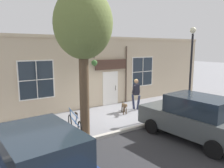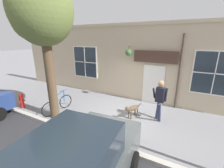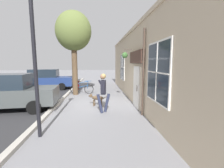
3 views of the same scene
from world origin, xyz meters
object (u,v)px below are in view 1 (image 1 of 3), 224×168
object	(u,v)px
street_tree_by_curb	(83,27)
parked_car_mid_block	(194,118)
dog_on_leash	(124,106)
street_lamp	(191,57)
pedestrian_walking	(136,91)
parked_car_nearest_curb	(39,165)
leaning_bicycle	(75,125)
fire_hydrant	(29,140)

from	to	relation	value
street_tree_by_curb	parked_car_mid_block	bearing A→B (deg)	53.03
dog_on_leash	parked_car_mid_block	distance (m)	4.25
street_tree_by_curb	street_lamp	size ratio (longest dim) A/B	1.25
parked_car_mid_block	street_lamp	bearing A→B (deg)	130.36
pedestrian_walking	parked_car_mid_block	world-z (taller)	pedestrian_walking
dog_on_leash	parked_car_nearest_curb	distance (m)	7.27
pedestrian_walking	parked_car_mid_block	distance (m)	4.61
dog_on_leash	leaning_bicycle	bearing A→B (deg)	-71.81
dog_on_leash	street_tree_by_curb	size ratio (longest dim) A/B	0.17
pedestrian_walking	parked_car_nearest_curb	size ratio (longest dim) A/B	0.41
street_tree_by_curb	parked_car_mid_block	xyz separation A→B (m)	(2.59, 3.45, -3.44)
parked_car_mid_block	leaning_bicycle	bearing A→B (deg)	-129.96
pedestrian_walking	parked_car_mid_block	size ratio (longest dim) A/B	0.41
street_tree_by_curb	fire_hydrant	xyz separation A→B (m)	(0.05, -2.21, -3.93)
parked_car_mid_block	parked_car_nearest_curb	bearing A→B (deg)	-88.04
parked_car_nearest_curb	parked_car_mid_block	xyz separation A→B (m)	(-0.21, 6.03, 0.00)
leaning_bicycle	parked_car_nearest_curb	distance (m)	4.07
leaning_bicycle	fire_hydrant	distance (m)	2.04
dog_on_leash	parked_car_nearest_curb	bearing A→B (deg)	-52.47
parked_car_nearest_curb	street_lamp	distance (m)	9.61
pedestrian_walking	dog_on_leash	size ratio (longest dim) A/B	1.77
street_tree_by_curb	leaning_bicycle	distance (m)	3.98
dog_on_leash	street_lamp	xyz separation A→B (m)	(1.72, 3.21, 2.62)
leaning_bicycle	street_lamp	bearing A→B (deg)	84.83
dog_on_leash	street_tree_by_curb	xyz separation A→B (m)	(1.62, -3.17, 3.89)
pedestrian_walking	parked_car_nearest_curb	world-z (taller)	pedestrian_walking
street_lamp	fire_hydrant	xyz separation A→B (m)	(-0.05, -8.59, -2.66)
parked_car_nearest_curb	fire_hydrant	world-z (taller)	parked_car_nearest_curb
fire_hydrant	dog_on_leash	bearing A→B (deg)	107.27
street_lamp	fire_hydrant	distance (m)	8.99
dog_on_leash	leaning_bicycle	xyz separation A→B (m)	(1.12, -3.42, -0.06)
street_tree_by_curb	street_lamp	bearing A→B (deg)	89.08
pedestrian_walking	leaning_bicycle	size ratio (longest dim) A/B	1.03
parked_car_mid_block	fire_hydrant	distance (m)	6.22
dog_on_leash	parked_car_mid_block	bearing A→B (deg)	3.73
street_tree_by_curb	dog_on_leash	bearing A→B (deg)	117.04
dog_on_leash	leaning_bicycle	size ratio (longest dim) A/B	0.58
pedestrian_walking	street_lamp	xyz separation A→B (m)	(2.04, 2.13, 1.96)
leaning_bicycle	parked_car_nearest_curb	xyz separation A→B (m)	(3.30, -2.34, 0.50)
leaning_bicycle	street_lamp	size ratio (longest dim) A/B	0.37
parked_car_mid_block	fire_hydrant	xyz separation A→B (m)	(-2.54, -5.66, -0.48)
pedestrian_walking	parked_car_nearest_curb	distance (m)	8.32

